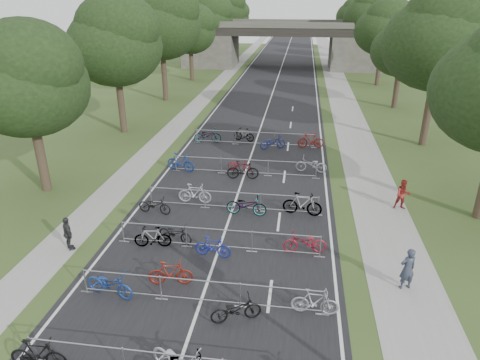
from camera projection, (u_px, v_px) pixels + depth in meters
The scene contains 47 objects.
road at pixel (275, 85), 55.17m from camera, with size 11.00×140.00×0.01m, color black.
sidewalk_right at pixel (338, 87), 54.13m from camera, with size 3.00×140.00×0.01m, color gray.
sidewalk_left at pixel (218, 84), 56.15m from camera, with size 2.00×140.00×0.01m, color gray.
lane_markings at pixel (275, 85), 55.18m from camera, with size 0.12×140.00×0.00m, color silver.
overpass_bridge at pixel (282, 44), 67.37m from camera, with size 31.00×8.00×7.05m.
tree_left_0 at pixel (27, 82), 23.15m from camera, with size 6.72×6.72×10.25m.
tree_left_1 at pixel (115, 43), 33.71m from camera, with size 7.56×7.56×11.53m.
tree_right_1 at pixel (443, 39), 30.29m from camera, with size 8.18×8.18×12.47m.
tree_left_2 at pixel (161, 23), 44.27m from camera, with size 8.40×8.40×12.81m.
tree_right_2 at pixel (404, 48), 41.95m from camera, with size 6.16×6.16×9.39m.
tree_left_3 at pixel (191, 30), 55.81m from camera, with size 6.72×6.72×10.25m.
tree_right_3 at pixel (385, 29), 52.45m from camera, with size 7.17×7.17×10.93m.
tree_left_4 at pixel (209, 19), 66.36m from camera, with size 7.56×7.56×11.53m.
tree_right_4 at pixel (372, 16), 62.94m from camera, with size 8.18×8.18×12.47m.
tree_left_5 at pixel (223, 10), 76.92m from camera, with size 8.40×8.40×12.81m.
tree_right_5 at pixel (361, 24), 74.61m from camera, with size 6.16×6.16×9.39m.
tree_left_6 at pixel (233, 17), 88.46m from camera, with size 6.72×6.72×10.25m.
tree_right_6 at pixel (355, 15), 85.11m from camera, with size 7.17×7.17×10.93m.
barrier_row_2 at pixel (200, 292), 16.13m from camera, with size 9.70×0.08×1.10m.
barrier_row_3 at pixel (219, 239), 19.58m from camera, with size 9.70×0.08×1.10m.
barrier_row_4 at pixel (232, 201), 23.21m from camera, with size 9.70×0.08×1.10m.
barrier_row_5 at pixel (245, 167), 27.74m from camera, with size 9.70×0.08×1.10m.
barrier_row_6 at pixel (255, 138), 33.19m from camera, with size 9.70×0.08×1.10m.
bike_4 at pixel (38, 354), 13.31m from camera, with size 0.52×1.84×1.10m, color black.
bike_8 at pixel (110, 284), 16.56m from camera, with size 0.72×2.06×1.08m, color navy.
bike_9 at pixel (171, 273), 17.19m from camera, with size 0.51×1.81×1.09m, color maroon.
bike_10 at pixel (236, 310), 15.28m from camera, with size 0.65×1.87×0.98m, color black.
bike_11 at pixel (315, 302), 15.61m from camera, with size 0.49×1.75×1.05m, color #A4A3AA.
bike_12 at pixel (153, 237), 19.78m from camera, with size 0.49×1.73×1.04m, color #A0A2A7.
bike_13 at pixel (175, 233), 20.20m from camera, with size 0.62×1.77×0.93m, color black.
bike_14 at pixel (213, 247), 19.06m from camera, with size 0.48×1.68×1.01m, color navy.
bike_15 at pixel (305, 243), 19.35m from camera, with size 0.69×1.97×1.03m, color maroon.
bike_16 at pixel (155, 205), 22.85m from camera, with size 0.64×1.85×0.97m, color black.
bike_17 at pixel (195, 194), 23.97m from camera, with size 0.54×1.90×1.14m, color #AEAEB6.
bike_18 at pixel (246, 205), 22.66m from camera, with size 0.75×2.15×1.13m, color #A0A2A7.
bike_19 at pixel (302, 204), 22.64m from camera, with size 0.59×2.09×1.26m, color #A0A2A7.
bike_20 at pixel (180, 162), 28.33m from camera, with size 0.57×2.03×1.22m, color navy.
bike_21 at pixel (239, 165), 28.29m from camera, with size 0.58×1.68×0.88m, color maroon.
bike_22 at pixel (243, 170), 27.06m from camera, with size 0.57×2.02×1.22m, color black.
bike_23 at pixel (311, 165), 28.13m from camera, with size 0.70×2.02×1.06m, color #BABAC3.
bike_24 at pixel (207, 136), 33.79m from camera, with size 0.75×2.14×1.12m, color #A0A2A7.
bike_25 at pixel (244, 135), 34.15m from camera, with size 0.49×1.73×1.04m, color #A0A2A7.
bike_26 at pixel (273, 142), 32.39m from camera, with size 0.70×2.00×1.05m, color navy.
bike_27 at pixel (311, 140), 32.56m from camera, with size 0.56×1.99×1.19m, color maroon.
pedestrian_a at pixel (407, 269), 16.84m from camera, with size 0.66×0.44×1.82m, color #2C3142.
pedestrian_b at pixel (403, 195), 23.18m from camera, with size 0.83×0.64×1.70m, color maroon.
pedestrian_c at pixel (68, 234), 19.47m from camera, with size 0.97×0.40×1.65m, color #27272A.
Camera 1 is at (3.36, -5.55, 10.87)m, focal length 32.00 mm.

